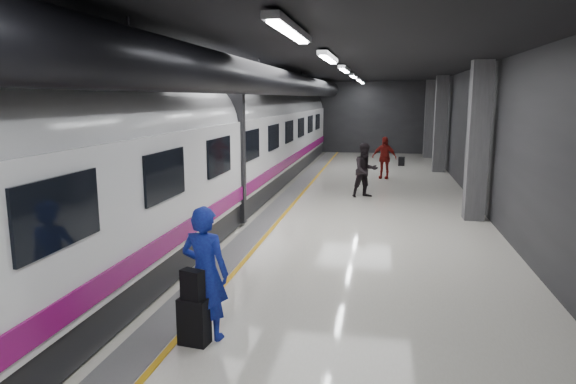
{
  "coord_description": "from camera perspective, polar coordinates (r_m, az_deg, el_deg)",
  "views": [
    {
      "loc": [
        1.91,
        -13.25,
        3.47
      ],
      "look_at": [
        -0.22,
        -1.76,
        1.32
      ],
      "focal_mm": 32.0,
      "sensor_mm": 36.0,
      "label": 1
    }
  ],
  "objects": [
    {
      "name": "suitcase_far",
      "position": [
        27.29,
        12.5,
        3.35
      ],
      "size": [
        0.33,
        0.24,
        0.46
      ],
      "primitive_type": "cube",
      "rotation": [
        0.0,
        0.0,
        -0.12
      ],
      "color": "black",
      "rests_on": "ground"
    },
    {
      "name": "traveler_main",
      "position": [
        7.57,
        -9.2,
        -8.87
      ],
      "size": [
        0.78,
        0.57,
        1.97
      ],
      "primitive_type": "imported",
      "rotation": [
        0.0,
        0.0,
        3.0
      ],
      "color": "#1635AA",
      "rests_on": "ground"
    },
    {
      "name": "ground",
      "position": [
        13.83,
        2.22,
        -4.12
      ],
      "size": [
        40.0,
        40.0,
        0.0
      ],
      "primitive_type": "plane",
      "color": "silver",
      "rests_on": "ground"
    },
    {
      "name": "train",
      "position": [
        14.28,
        -10.77,
        4.61
      ],
      "size": [
        3.05,
        38.0,
        4.05
      ],
      "color": "black",
      "rests_on": "ground"
    },
    {
      "name": "suitcase_main",
      "position": [
        7.63,
        -10.39,
        -13.93
      ],
      "size": [
        0.45,
        0.32,
        0.69
      ],
      "primitive_type": "cube",
      "rotation": [
        0.0,
        0.0,
        -0.14
      ],
      "color": "black",
      "rests_on": "ground"
    },
    {
      "name": "traveler_far_b",
      "position": [
        22.75,
        10.64,
        3.78
      ],
      "size": [
        1.14,
        0.68,
        1.83
      ],
      "primitive_type": "imported",
      "rotation": [
        0.0,
        0.0,
        -0.23
      ],
      "color": "maroon",
      "rests_on": "ground"
    },
    {
      "name": "traveler_far_a",
      "position": [
        18.27,
        8.58,
        2.4
      ],
      "size": [
        1.16,
        1.08,
        1.92
      ],
      "primitive_type": "imported",
      "rotation": [
        0.0,
        0.0,
        0.49
      ],
      "color": "black",
      "rests_on": "ground"
    },
    {
      "name": "shoulder_bag",
      "position": [
        7.39,
        -10.57,
        -10.1
      ],
      "size": [
        0.36,
        0.26,
        0.43
      ],
      "primitive_type": "cube",
      "rotation": [
        0.0,
        0.0,
        -0.32
      ],
      "color": "black",
      "rests_on": "suitcase_main"
    },
    {
      "name": "platform_hall",
      "position": [
        14.37,
        1.73,
        10.68
      ],
      "size": [
        10.02,
        40.02,
        4.51
      ],
      "color": "black",
      "rests_on": "ground"
    }
  ]
}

